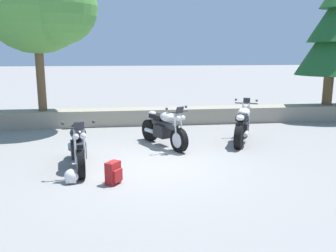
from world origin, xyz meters
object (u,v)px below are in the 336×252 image
object	(u,v)px
motorcycle_silver_centre	(164,129)
motorcycle_white_far_right	(243,125)
rider_backpack	(113,172)
motorcycle_black_near_left	(78,147)
pine_tree_mid_right	(333,36)
rider_helmet	(71,176)

from	to	relation	value
motorcycle_silver_centre	motorcycle_white_far_right	world-z (taller)	same
rider_backpack	motorcycle_black_near_left	bearing A→B (deg)	125.61
motorcycle_white_far_right	pine_tree_mid_right	size ratio (longest dim) A/B	0.43
pine_tree_mid_right	motorcycle_silver_centre	bearing A→B (deg)	-153.69
motorcycle_white_far_right	pine_tree_mid_right	xyz separation A→B (m)	(4.39, 3.13, 2.59)
motorcycle_black_near_left	motorcycle_silver_centre	distance (m)	2.64
motorcycle_silver_centre	motorcycle_white_far_right	size ratio (longest dim) A/B	1.00
rider_backpack	pine_tree_mid_right	bearing A→B (deg)	36.91
motorcycle_white_far_right	rider_backpack	world-z (taller)	motorcycle_white_far_right
motorcycle_black_near_left	motorcycle_silver_centre	size ratio (longest dim) A/B	1.07
motorcycle_black_near_left	motorcycle_white_far_right	world-z (taller)	same
motorcycle_white_far_right	rider_backpack	distance (m)	4.57
motorcycle_black_near_left	rider_backpack	distance (m)	1.35
rider_backpack	pine_tree_mid_right	size ratio (longest dim) A/B	0.10
motorcycle_black_near_left	motorcycle_silver_centre	world-z (taller)	same
motorcycle_black_near_left	rider_helmet	bearing A→B (deg)	-92.68
motorcycle_white_far_right	pine_tree_mid_right	distance (m)	5.98
motorcycle_black_near_left	rider_backpack	bearing A→B (deg)	-54.39
rider_helmet	pine_tree_mid_right	distance (m)	10.94
rider_backpack	motorcycle_white_far_right	bearing A→B (deg)	38.54
rider_helmet	pine_tree_mid_right	world-z (taller)	pine_tree_mid_right
motorcycle_silver_centre	pine_tree_mid_right	bearing A→B (deg)	26.31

